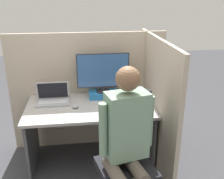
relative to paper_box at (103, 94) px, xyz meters
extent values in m
cube|color=tan|center=(-0.17, 0.18, -0.03)|extent=(1.89, 0.04, 1.45)
cube|color=tan|center=(0.55, -0.30, -0.03)|extent=(0.04, 1.42, 1.45)
cube|color=#9E9993|center=(-0.17, -0.23, -0.05)|extent=(1.39, 0.77, 0.03)
cube|color=#4C4C51|center=(-0.83, -0.23, -0.41)|extent=(0.03, 0.65, 0.69)
cube|color=#4C4C51|center=(0.49, -0.23, -0.41)|extent=(0.03, 0.65, 0.69)
cube|color=#236BAD|center=(0.00, 0.00, 0.00)|extent=(0.33, 0.21, 0.07)
cylinder|color=#232328|center=(0.00, 0.00, 0.04)|extent=(0.16, 0.16, 0.01)
cylinder|color=#232328|center=(0.00, 0.00, 0.07)|extent=(0.04, 0.04, 0.06)
cube|color=#232328|center=(0.00, 0.00, 0.29)|extent=(0.60, 0.02, 0.40)
cube|color=#2D5184|center=(0.00, -0.01, 0.29)|extent=(0.58, 0.00, 0.38)
cube|color=#99999E|center=(-0.58, -0.12, -0.02)|extent=(0.37, 0.22, 0.02)
cube|color=silver|center=(-0.58, -0.11, -0.01)|extent=(0.32, 0.12, 0.00)
cube|color=#99999E|center=(-0.58, -0.04, 0.09)|extent=(0.37, 0.06, 0.21)
cube|color=black|center=(-0.58, -0.04, 0.09)|extent=(0.33, 0.05, 0.19)
ellipsoid|color=gray|center=(-0.33, -0.28, -0.01)|extent=(0.07, 0.05, 0.04)
cube|color=#A31919|center=(0.41, -0.11, -0.01)|extent=(0.05, 0.13, 0.04)
cone|color=orange|center=(0.02, -0.42, -0.01)|extent=(0.05, 0.12, 0.05)
cylinder|color=green|center=(0.02, -0.35, -0.01)|extent=(0.03, 0.02, 0.03)
cube|color=black|center=(0.10, -0.99, -0.32)|extent=(0.55, 0.55, 0.07)
cube|color=black|center=(0.16, -0.74, 0.01)|extent=(0.44, 0.15, 0.58)
cylinder|color=brown|center=(-0.02, -1.14, -0.23)|extent=(0.19, 0.37, 0.11)
cylinder|color=brown|center=(0.16, -1.10, -0.23)|extent=(0.19, 0.37, 0.11)
cube|color=gray|center=(0.10, -0.99, 0.11)|extent=(0.38, 0.27, 0.58)
sphere|color=brown|center=(0.10, -0.99, 0.52)|extent=(0.20, 0.20, 0.20)
cylinder|color=gray|center=(-0.10, -1.04, 0.11)|extent=(0.07, 0.07, 0.46)
cylinder|color=gray|center=(0.30, -0.94, 0.11)|extent=(0.07, 0.07, 0.46)
camera|label=1|loc=(-0.26, -2.86, 1.16)|focal=42.00mm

